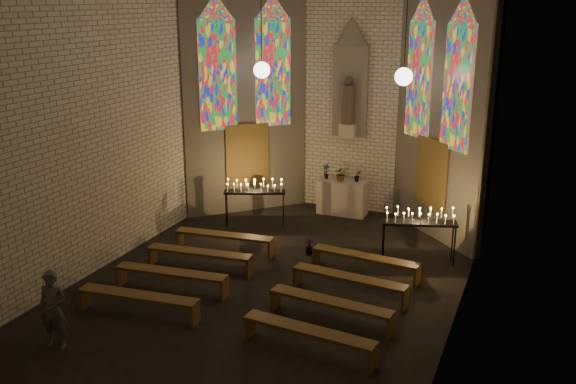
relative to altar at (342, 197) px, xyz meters
The scene contains 18 objects.
floor 5.47m from the altar, 90.00° to the right, with size 12.00×12.00×0.00m, color black.
room 3.83m from the altar, 90.00° to the right, with size 8.22×12.43×7.00m.
altar is the anchor object (origin of this frame).
flower_vase_left 0.88m from the altar, behind, with size 0.23×0.16×0.44m, color #4C723F.
flower_vase_center 0.71m from the altar, 145.81° to the right, with size 0.38×0.33×0.43m, color #4C723F.
flower_vase_right 0.79m from the altar, ahead, with size 0.19×0.15×0.34m, color #4C723F.
aisle_flower_pot 3.25m from the altar, 86.38° to the right, with size 0.23×0.23×0.41m, color #4C723F.
votive_stand_left 2.73m from the altar, 136.14° to the right, with size 1.70×1.00×1.23m.
votive_stand_right 3.93m from the altar, 44.80° to the right, with size 1.79×0.91×1.28m.
pew_left_0 4.30m from the altar, 114.67° to the right, with size 2.52×0.59×0.48m.
pew_right_0 4.30m from the altar, 65.33° to the right, with size 2.52×0.59×0.48m.
pew_left_1 5.42m from the altar, 109.36° to the right, with size 2.52×0.59×0.48m.
pew_right_1 5.42m from the altar, 70.64° to the right, with size 2.52×0.59×0.48m.
pew_left_2 6.56m from the altar, 105.89° to the right, with size 2.52×0.59×0.48m.
pew_right_2 6.56m from the altar, 74.11° to the right, with size 2.52×0.59×0.48m.
pew_left_3 7.72m from the altar, 103.45° to the right, with size 2.52×0.59×0.48m.
pew_right_3 7.72m from the altar, 76.55° to the right, with size 2.52×0.59×0.48m.
visitor 9.38m from the altar, 105.42° to the right, with size 0.54×0.35×1.47m, color #494A53.
Camera 1 is at (5.30, -11.50, 6.08)m, focal length 40.00 mm.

